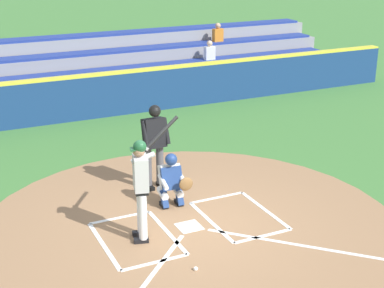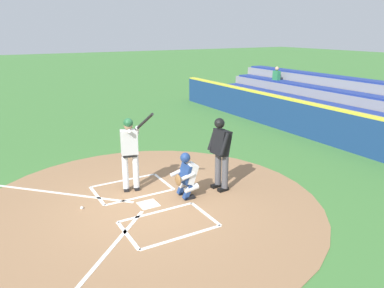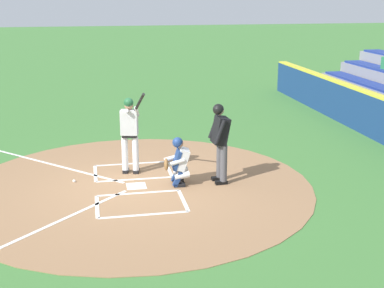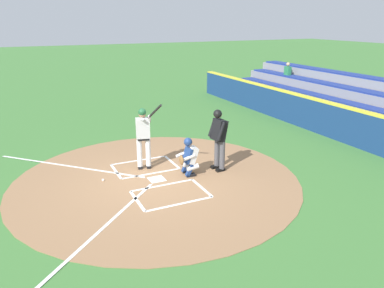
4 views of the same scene
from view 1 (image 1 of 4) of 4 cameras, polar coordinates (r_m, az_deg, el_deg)
The scene contains 9 objects.
ground_plane at distance 10.97m, azimuth -0.27°, elevation -8.13°, with size 120.00×120.00×0.00m, color #427A38.
dirt_circle at distance 10.96m, azimuth -0.27°, elevation -8.10°, with size 8.00×8.00×0.01m, color #99704C.
home_plate_and_chalk at distance 10.27m, azimuth 1.84°, elevation -10.13°, with size 7.93×4.91×0.01m.
batter at distance 10.13m, azimuth -4.97°, elevation -3.75°, with size 1.05×0.54×2.13m.
catcher at distance 11.53m, azimuth -1.99°, elevation -3.42°, with size 0.59×0.63×1.13m.
plate_umpire at distance 12.19m, azimuth -3.70°, elevation 0.31°, with size 0.60×0.44×1.86m.
baseball at distance 9.65m, azimuth 0.36°, elevation -12.09°, with size 0.07×0.07×0.07m, color white.
backstop_wall at distance 17.37m, azimuth -10.86°, elevation 4.49°, with size 22.00×0.36×1.31m.
bleacher_stand at distance 19.92m, azimuth -12.90°, elevation 6.45°, with size 20.00×3.40×2.10m.
Camera 1 is at (4.10, 8.78, 5.14)m, focal length 54.62 mm.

